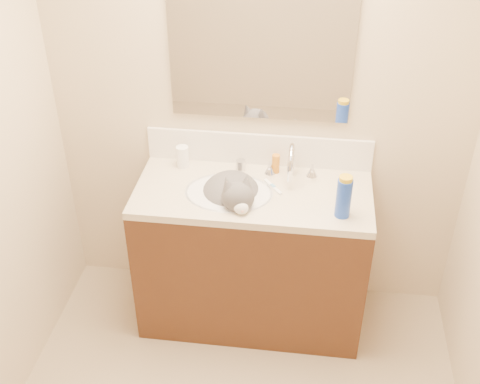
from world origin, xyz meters
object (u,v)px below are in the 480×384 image
(spray_can, at_px, (344,198))
(vanity_cabinet, at_px, (252,259))
(silver_jar, at_px, (241,165))
(pill_bottle, at_px, (183,157))
(amber_bottle, at_px, (276,164))
(basin, at_px, (229,204))
(faucet, at_px, (291,164))
(cat, at_px, (233,196))

(spray_can, bearing_deg, vanity_cabinet, 160.83)
(vanity_cabinet, relative_size, silver_jar, 20.89)
(pill_bottle, height_order, amber_bottle, pill_bottle)
(silver_jar, bearing_deg, spray_can, -33.02)
(pill_bottle, bearing_deg, basin, -37.71)
(basin, bearing_deg, faucet, 29.12)
(basin, relative_size, pill_bottle, 3.78)
(faucet, xyz_separation_m, silver_jar, (-0.27, 0.05, -0.06))
(faucet, xyz_separation_m, spray_can, (0.26, -0.29, 0.01))
(basin, relative_size, cat, 0.98)
(faucet, bearing_deg, silver_jar, 168.65)
(vanity_cabinet, distance_m, spray_can, 0.72)
(cat, xyz_separation_m, spray_can, (0.54, -0.13, 0.12))
(pill_bottle, relative_size, silver_jar, 2.07)
(basin, distance_m, cat, 0.05)
(basin, distance_m, faucet, 0.38)
(amber_bottle, bearing_deg, pill_bottle, -179.27)
(silver_jar, height_order, amber_bottle, amber_bottle)
(basin, height_order, spray_can, spray_can)
(vanity_cabinet, height_order, spray_can, spray_can)
(amber_bottle, bearing_deg, silver_jar, -179.77)
(pill_bottle, bearing_deg, silver_jar, 1.03)
(basin, distance_m, silver_jar, 0.24)
(vanity_cabinet, distance_m, faucet, 0.58)
(amber_bottle, bearing_deg, spray_can, -45.09)
(pill_bottle, bearing_deg, faucet, -4.76)
(cat, bearing_deg, basin, 168.49)
(faucet, height_order, spray_can, faucet)
(vanity_cabinet, bearing_deg, basin, -165.96)
(pill_bottle, height_order, silver_jar, pill_bottle)
(silver_jar, distance_m, amber_bottle, 0.19)
(vanity_cabinet, xyz_separation_m, pill_bottle, (-0.40, 0.19, 0.51))
(silver_jar, bearing_deg, vanity_cabinet, -65.26)
(basin, height_order, pill_bottle, pill_bottle)
(amber_bottle, relative_size, spray_can, 0.52)
(faucet, relative_size, pill_bottle, 2.35)
(amber_bottle, bearing_deg, faucet, -33.61)
(basin, distance_m, spray_can, 0.60)
(cat, xyz_separation_m, pill_bottle, (-0.30, 0.21, 0.08))
(vanity_cabinet, height_order, amber_bottle, amber_bottle)
(basin, distance_m, pill_bottle, 0.38)
(faucet, distance_m, spray_can, 0.39)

